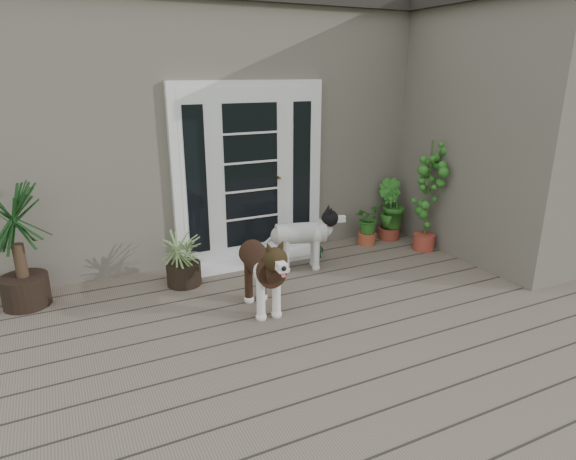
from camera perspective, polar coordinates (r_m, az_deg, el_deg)
name	(u,v)px	position (r m, az deg, el deg)	size (l,w,h in m)	color
deck	(362,336)	(4.61, 8.66, -12.16)	(6.20, 4.60, 0.12)	#6B5B4C
house_main	(213,126)	(7.89, -8.74, 11.91)	(7.40, 4.00, 3.10)	#665E54
roof_main	(208,11)	(7.89, -9.35, 23.90)	(7.60, 4.20, 0.20)	#2D2826
house_wing	(511,139)	(6.84, 24.60, 9.61)	(1.60, 2.40, 3.10)	#665E54
door_unit	(250,173)	(5.96, -4.46, 6.68)	(1.90, 0.14, 2.15)	white
door_step	(258,259)	(6.08, -3.53, -3.40)	(1.60, 0.40, 0.05)	white
brindle_dog	(262,276)	(4.74, -3.08, -5.36)	(0.37, 0.87, 0.72)	#331E12
white_dog	(301,243)	(5.72, 1.49, -1.51)	(0.34, 0.79, 0.66)	white
spider_plant	(183,256)	(5.43, -12.20, -2.98)	(0.63, 0.63, 0.67)	#97AC69
yucca	(18,247)	(5.41, -29.02, -1.80)	(0.85, 0.85, 1.24)	black
herb_a	(367,227)	(6.68, 9.24, 0.34)	(0.38, 0.38, 0.48)	#1B5F1E
herb_b	(391,217)	(6.95, 11.90, 1.50)	(0.41, 0.41, 0.62)	#245117
herb_c	(389,221)	(6.96, 11.76, 1.03)	(0.33, 0.33, 0.51)	#20651D
sapling	(428,195)	(6.50, 16.04, 3.98)	(0.44, 0.44, 1.49)	#18561C
clog_left	(274,268)	(5.75, -1.62, -4.42)	(0.15, 0.32, 0.09)	#163816
clog_right	(319,252)	(6.27, 3.58, -2.58)	(0.12, 0.26, 0.08)	black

